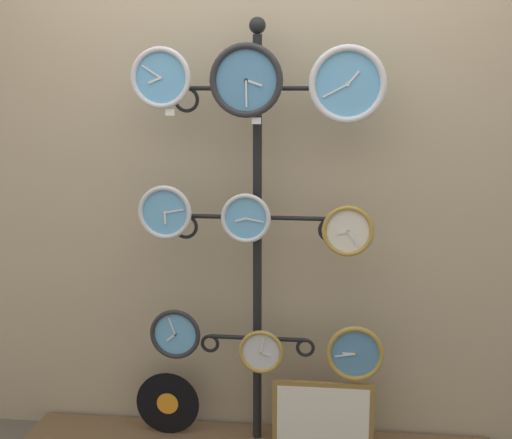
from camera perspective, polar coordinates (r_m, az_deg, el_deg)
shop_wall at (r=3.32m, az=0.44°, el=5.35°), size 4.40×0.04×2.80m
display_stand at (r=3.32m, az=0.10°, el=-7.98°), size 0.78×0.44×2.00m
clock_top_left at (r=3.13m, az=-7.61°, el=11.18°), size 0.26×0.04×0.26m
clock_top_center at (r=3.05m, az=-0.78°, el=11.07°), size 0.31×0.04×0.31m
clock_top_right at (r=3.04m, az=7.35°, el=10.68°), size 0.33×0.04×0.33m
clock_middle_left at (r=3.18m, az=-7.29°, el=0.58°), size 0.24×0.04×0.24m
clock_middle_center at (r=3.12m, az=-0.81°, el=0.11°), size 0.22×0.04×0.22m
clock_middle_right at (r=3.11m, az=7.36°, el=-0.90°), size 0.23×0.04×0.23m
clock_bottom_left at (r=3.32m, az=-6.46°, el=-9.07°), size 0.24×0.04×0.24m
clock_bottom_center at (r=3.27m, az=0.42°, el=-10.51°), size 0.20×0.04×0.20m
clock_bottom_right at (r=3.27m, az=7.93°, el=-10.56°), size 0.26×0.04×0.26m
vinyl_record at (r=3.54m, az=-7.08°, el=-14.38°), size 0.31×0.01×0.31m
picture_frame at (r=3.38m, az=5.37°, el=-15.42°), size 0.46×0.02×0.33m
price_tag_upper at (r=3.12m, az=-6.91°, el=8.51°), size 0.04×0.00×0.03m
price_tag_mid at (r=3.05m, az=0.03°, el=7.90°), size 0.04×0.00×0.03m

